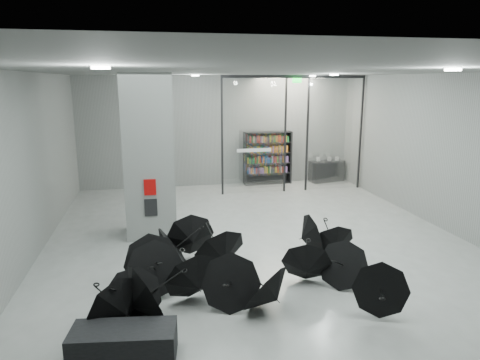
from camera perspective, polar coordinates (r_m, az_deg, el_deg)
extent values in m
plane|color=gray|center=(9.98, 3.45, -9.67)|extent=(14.00, 14.00, 0.00)
cube|color=slate|center=(9.23, 3.79, 13.95)|extent=(10.00, 14.00, 0.02)
cube|color=slate|center=(16.19, -2.85, 6.34)|extent=(10.00, 0.02, 4.00)
cube|color=slate|center=(9.45, -27.12, 0.33)|extent=(0.02, 14.00, 4.00)
cube|color=slate|center=(11.73, 27.96, 2.41)|extent=(0.02, 14.00, 4.00)
cube|color=slate|center=(11.06, -11.79, 3.09)|extent=(1.20, 1.20, 4.00)
cube|color=#A50A07|center=(10.58, -11.63, -0.93)|extent=(0.28, 0.04, 0.38)
cube|color=black|center=(10.70, -11.51, -3.53)|extent=(0.30, 0.03, 0.42)
cube|color=#0CE533|center=(15.00, 7.42, 12.72)|extent=(0.30, 0.06, 0.15)
cube|color=silver|center=(14.91, 1.85, 5.80)|extent=(2.20, 0.02, 3.95)
cube|color=silver|center=(15.83, 12.17, 5.93)|extent=(2.00, 0.02, 3.95)
cube|color=black|center=(14.70, -2.35, 5.70)|extent=(0.06, 0.06, 4.00)
cube|color=black|center=(15.20, 5.91, 5.88)|extent=(0.06, 0.06, 4.00)
cube|color=black|center=(15.46, 8.76, 5.91)|extent=(0.06, 0.06, 4.00)
cube|color=black|center=(16.26, 15.43, 5.93)|extent=(0.06, 0.06, 4.00)
cube|color=black|center=(15.19, 7.19, 13.21)|extent=(5.00, 0.08, 0.10)
cube|color=black|center=(6.71, -14.89, -19.88)|extent=(1.52, 0.80, 0.46)
cube|color=black|center=(17.28, 11.20, 1.16)|extent=(1.43, 0.84, 0.80)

